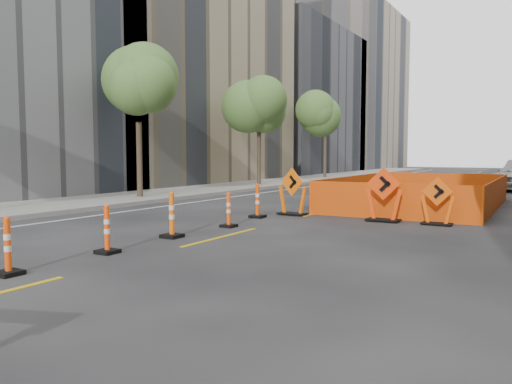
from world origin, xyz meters
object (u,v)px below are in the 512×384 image
Objects in this scene: channelizer_6 at (258,201)px; chevron_sign_left at (293,191)px; channelizer_5 at (229,210)px; chevron_sign_right at (437,201)px; channelizer_2 at (8,246)px; channelizer_4 at (172,215)px; channelizer_3 at (107,229)px; chevron_sign_center at (384,195)px.

channelizer_6 is 0.70× the size of chevron_sign_left.
chevron_sign_right is at bearing 34.60° from channelizer_5.
channelizer_2 is 6.27m from channelizer_5.
channelizer_2 is 4.18m from channelizer_4.
channelizer_6 is (-0.24, 6.27, 0.04)m from channelizer_3.
channelizer_4 is 4.18m from channelizer_6.
chevron_sign_center is at bearing 44.74° from channelizer_5.
chevron_sign_right reaches higher than channelizer_5.
channelizer_2 is 0.72× the size of chevron_sign_right.
channelizer_2 is 10.08m from chevron_sign_center.
channelizer_6 is at bearing 91.77° from channelizer_4.
chevron_sign_center is (3.35, 7.41, 0.30)m from channelizer_3.
channelizer_2 is at bearing -132.39° from chevron_sign_center.
channelizer_4 is at bearing -145.96° from chevron_sign_center.
channelizer_3 is at bearing -76.74° from chevron_sign_left.
chevron_sign_right is at bearing 13.13° from channelizer_6.
channelizer_4 reaches higher than channelizer_3.
channelizer_5 is 5.77m from chevron_sign_right.
channelizer_5 is at bearing -158.16° from chevron_sign_center.
chevron_sign_center is at bearing 56.94° from channelizer_4.
chevron_sign_left is (0.39, 7.42, 0.27)m from channelizer_3.
channelizer_3 is at bearing 89.59° from channelizer_2.
channelizer_5 is 2.12m from channelizer_6.
channelizer_4 is 0.72× the size of chevron_sign_left.
channelizer_3 is at bearing -86.90° from channelizer_4.
chevron_sign_right is (4.85, 9.55, 0.19)m from channelizer_2.
chevron_sign_right is (4.95, 5.37, 0.13)m from channelizer_4.
chevron_sign_center is (3.59, 1.14, 0.26)m from channelizer_6.
channelizer_3 is 2.09m from channelizer_4.
channelizer_6 is (-0.23, 8.36, 0.05)m from channelizer_2.
channelizer_6 is at bearing -102.43° from chevron_sign_left.
chevron_sign_center is at bearing 164.34° from chevron_sign_right.
chevron_sign_right reaches higher than channelizer_3.
chevron_sign_center is at bearing 65.68° from channelizer_3.
channelizer_3 is 0.62× the size of chevron_sign_center.
channelizer_2 is 2.09m from channelizer_3.
channelizer_2 is 0.99× the size of channelizer_3.
chevron_sign_center reaches higher than chevron_sign_left.
channelizer_2 is at bearing -134.44° from chevron_sign_right.
channelizer_2 is at bearing -88.65° from channelizer_4.
chevron_sign_right is at bearing 63.05° from channelizer_2.
chevron_sign_left reaches higher than channelizer_5.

